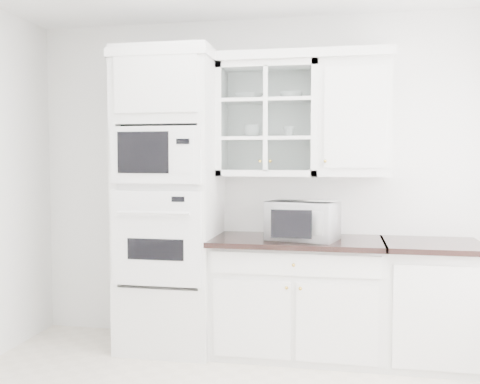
# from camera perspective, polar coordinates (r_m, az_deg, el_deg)

# --- Properties ---
(room_shell) EXTENTS (4.00, 3.50, 2.70)m
(room_shell) POSITION_cam_1_polar(r_m,az_deg,el_deg) (3.20, -0.34, 7.91)
(room_shell) COLOR white
(room_shell) RESTS_ON ground
(oven_column) EXTENTS (0.76, 0.68, 2.40)m
(oven_column) POSITION_cam_1_polar(r_m,az_deg,el_deg) (4.35, -7.51, -0.93)
(oven_column) COLOR white
(oven_column) RESTS_ON ground
(base_cabinet_run) EXTENTS (1.32, 0.67, 0.92)m
(base_cabinet_run) POSITION_cam_1_polar(r_m,az_deg,el_deg) (4.30, 6.10, -10.95)
(base_cabinet_run) COLOR white
(base_cabinet_run) RESTS_ON ground
(extra_base_cabinet) EXTENTS (0.72, 0.67, 0.92)m
(extra_base_cabinet) POSITION_cam_1_polar(r_m,az_deg,el_deg) (4.33, 19.65, -11.01)
(extra_base_cabinet) COLOR white
(extra_base_cabinet) RESTS_ON ground
(upper_cabinet_glass) EXTENTS (0.80, 0.33, 0.90)m
(upper_cabinet_glass) POSITION_cam_1_polar(r_m,az_deg,el_deg) (4.34, 3.05, 7.68)
(upper_cabinet_glass) COLOR white
(upper_cabinet_glass) RESTS_ON room_shell
(upper_cabinet_solid) EXTENTS (0.55, 0.33, 0.90)m
(upper_cabinet_solid) POSITION_cam_1_polar(r_m,az_deg,el_deg) (4.30, 12.09, 7.65)
(upper_cabinet_solid) COLOR white
(upper_cabinet_solid) RESTS_ON room_shell
(crown_molding) EXTENTS (2.14, 0.38, 0.07)m
(crown_molding) POSITION_cam_1_polar(r_m,az_deg,el_deg) (4.39, 1.63, 14.02)
(crown_molding) COLOR white
(crown_molding) RESTS_ON room_shell
(countertop_microwave) EXTENTS (0.60, 0.53, 0.30)m
(countertop_microwave) POSITION_cam_1_polar(r_m,az_deg,el_deg) (4.13, 6.79, -3.00)
(countertop_microwave) COLOR white
(countertop_microwave) RESTS_ON base_cabinet_run
(bowl_a) EXTENTS (0.25, 0.25, 0.05)m
(bowl_a) POSITION_cam_1_polar(r_m,az_deg,el_deg) (4.36, 0.99, 10.12)
(bowl_a) COLOR white
(bowl_a) RESTS_ON upper_cabinet_glass
(bowl_b) EXTENTS (0.22, 0.22, 0.06)m
(bowl_b) POSITION_cam_1_polar(r_m,az_deg,el_deg) (4.33, 5.48, 10.18)
(bowl_b) COLOR white
(bowl_b) RESTS_ON upper_cabinet_glass
(cup_a) EXTENTS (0.15, 0.15, 0.10)m
(cup_a) POSITION_cam_1_polar(r_m,az_deg,el_deg) (4.35, 1.31, 6.50)
(cup_a) COLOR white
(cup_a) RESTS_ON upper_cabinet_glass
(cup_b) EXTENTS (0.11, 0.11, 0.09)m
(cup_b) POSITION_cam_1_polar(r_m,az_deg,el_deg) (4.30, 5.27, 6.42)
(cup_b) COLOR white
(cup_b) RESTS_ON upper_cabinet_glass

